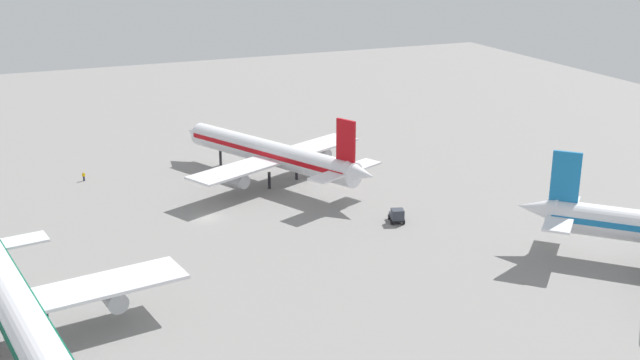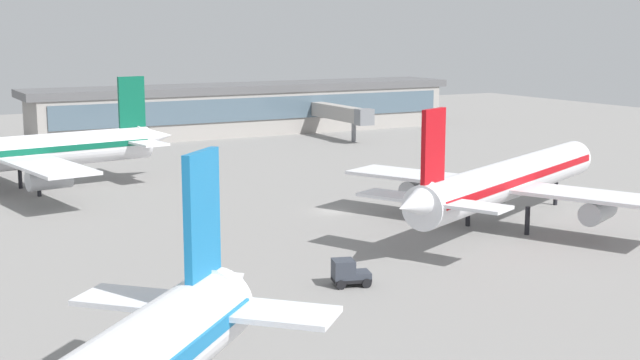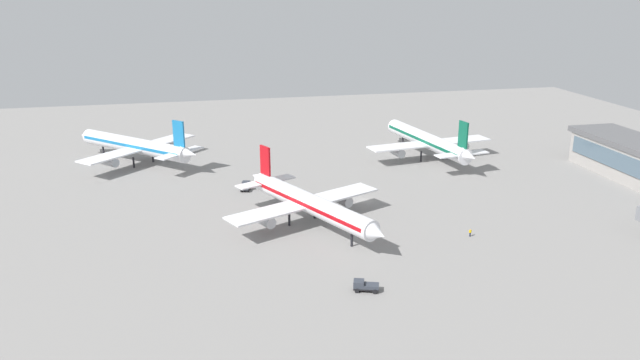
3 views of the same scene
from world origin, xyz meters
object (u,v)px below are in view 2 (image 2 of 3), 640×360
(airplane_distant, at_px, (7,154))
(baggage_tug, at_px, (348,273))
(airplane_at_gate, at_px, (508,180))
(ground_crew_worker, at_px, (436,169))

(airplane_distant, bearing_deg, baggage_tug, 99.07)
(airplane_at_gate, distance_m, ground_crew_worker, 34.90)
(airplane_at_gate, height_order, ground_crew_worker, airplane_at_gate)
(airplane_at_gate, relative_size, ground_crew_worker, 26.61)
(airplane_distant, distance_m, baggage_tug, 60.20)
(baggage_tug, bearing_deg, airplane_distant, -54.89)
(airplane_at_gate, xyz_separation_m, baggage_tug, (27.12, 11.08, -4.09))
(baggage_tug, bearing_deg, ground_crew_worker, -116.45)
(airplane_at_gate, relative_size, baggage_tug, 12.29)
(baggage_tug, distance_m, ground_crew_worker, 59.14)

